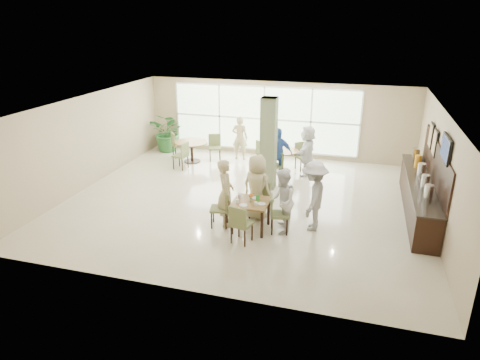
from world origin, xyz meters
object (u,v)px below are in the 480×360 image
(round_table_left, at_px, (192,146))
(teen_right, at_px, (282,201))
(teen_standing, at_px, (314,196))
(adult_standing, at_px, (240,138))
(main_table, at_px, (251,205))
(teen_left, at_px, (226,193))
(adult_b, at_px, (307,151))
(adult_a, at_px, (277,154))
(round_table_right, at_px, (283,155))
(potted_plant, at_px, (168,132))
(buffet_counter, at_px, (419,194))
(teen_far, at_px, (257,187))

(round_table_left, distance_m, teen_right, 6.14)
(teen_standing, height_order, adult_standing, teen_standing)
(main_table, relative_size, adult_standing, 0.55)
(round_table_left, distance_m, adult_standing, 1.79)
(main_table, xyz_separation_m, teen_left, (-0.68, 0.09, 0.22))
(teen_standing, distance_m, adult_b, 3.96)
(main_table, xyz_separation_m, adult_standing, (-1.83, 5.38, 0.16))
(teen_left, distance_m, teen_standing, 2.17)
(teen_left, distance_m, adult_standing, 5.41)
(adult_a, xyz_separation_m, adult_b, (0.86, 0.77, -0.02))
(round_table_right, xyz_separation_m, adult_b, (0.84, -0.11, 0.27))
(main_table, bearing_deg, adult_standing, 108.80)
(round_table_left, xyz_separation_m, potted_plant, (-1.37, 0.99, 0.17))
(adult_b, bearing_deg, teen_left, -16.88)
(round_table_left, bearing_deg, teen_left, -58.56)
(potted_plant, bearing_deg, adult_a, -22.93)
(teen_standing, bearing_deg, teen_left, -77.43)
(main_table, distance_m, teen_standing, 1.55)
(adult_b, bearing_deg, round_table_right, -95.55)
(teen_left, relative_size, adult_a, 1.00)
(round_table_left, distance_m, teen_standing, 6.41)
(teen_left, xyz_separation_m, teen_right, (1.42, 0.01, -0.06))
(round_table_left, bearing_deg, teen_right, -47.10)
(adult_b, bearing_deg, teen_right, 1.53)
(round_table_left, bearing_deg, adult_b, -3.18)
(teen_left, relative_size, teen_right, 1.08)
(teen_left, height_order, adult_standing, teen_left)
(buffet_counter, relative_size, adult_a, 2.72)
(adult_b, bearing_deg, teen_standing, 11.86)
(main_table, bearing_deg, adult_a, 91.34)
(adult_standing, bearing_deg, teen_right, 114.71)
(teen_far, relative_size, adult_standing, 1.06)
(potted_plant, xyz_separation_m, adult_standing, (2.97, -0.21, 0.05))
(adult_a, bearing_deg, round_table_left, 143.41)
(potted_plant, relative_size, teen_left, 0.88)
(potted_plant, xyz_separation_m, teen_standing, (6.26, -5.13, 0.12))
(round_table_right, distance_m, adult_b, 0.89)
(round_table_right, height_order, adult_standing, adult_standing)
(adult_standing, bearing_deg, adult_b, 157.39)
(round_table_left, height_order, adult_b, adult_b)
(round_table_left, height_order, adult_standing, adult_standing)
(round_table_right, distance_m, adult_standing, 2.00)
(teen_right, height_order, adult_b, adult_b)
(teen_right, xyz_separation_m, adult_a, (-0.83, 3.50, 0.06))
(teen_right, bearing_deg, adult_b, 169.29)
(round_table_right, height_order, teen_right, teen_right)
(teen_right, xyz_separation_m, adult_b, (0.03, 4.26, 0.04))
(buffet_counter, xyz_separation_m, teen_right, (-3.34, -2.07, 0.25))
(buffet_counter, bearing_deg, teen_far, -160.28)
(main_table, relative_size, teen_right, 0.55)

